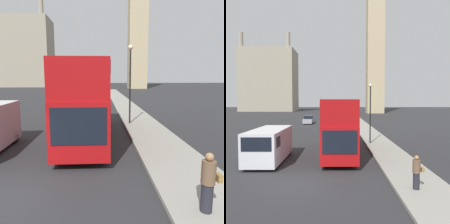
{
  "view_description": "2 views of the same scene",
  "coord_description": "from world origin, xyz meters",
  "views": [
    {
      "loc": [
        3.22,
        -6.5,
        3.65
      ],
      "look_at": [
        3.86,
        5.66,
        1.74
      ],
      "focal_mm": 35.0,
      "sensor_mm": 36.0,
      "label": 1
    },
    {
      "loc": [
        2.27,
        -11.5,
        4.32
      ],
      "look_at": [
        2.26,
        15.91,
        2.97
      ],
      "focal_mm": 35.0,
      "sensor_mm": 36.0,
      "label": 2
    }
  ],
  "objects": [
    {
      "name": "red_double_decker_bus",
      "position": [
        2.38,
        6.66,
        2.48
      ],
      "size": [
        2.48,
        10.07,
        4.45
      ],
      "color": "#A80F11",
      "rests_on": "ground_plane"
    },
    {
      "name": "pedestrian",
      "position": [
        5.99,
        -1.33,
        0.96
      ],
      "size": [
        0.52,
        0.36,
        1.61
      ],
      "color": "#23232D",
      "rests_on": "sidewalk_strip"
    },
    {
      "name": "parked_sedan",
      "position": [
        -3.43,
        30.93,
        0.7
      ],
      "size": [
        1.72,
        4.71,
        1.55
      ],
      "color": "#99999E",
      "rests_on": "ground_plane"
    },
    {
      "name": "sidewalk_strip",
      "position": [
        6.42,
        0.0,
        0.07
      ],
      "size": [
        2.85,
        120.0,
        0.15
      ],
      "color": "gray",
      "rests_on": "ground_plane"
    },
    {
      "name": "building_block_distant",
      "position": [
        -27.83,
        85.14,
        13.4
      ],
      "size": [
        22.69,
        14.32,
        32.54
      ],
      "color": "#9E937F",
      "rests_on": "ground_plane"
    },
    {
      "name": "street_lamp",
      "position": [
        5.47,
        10.09,
        4.02
      ],
      "size": [
        0.36,
        0.36,
        5.91
      ],
      "color": "black",
      "rests_on": "sidewalk_strip"
    }
  ]
}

